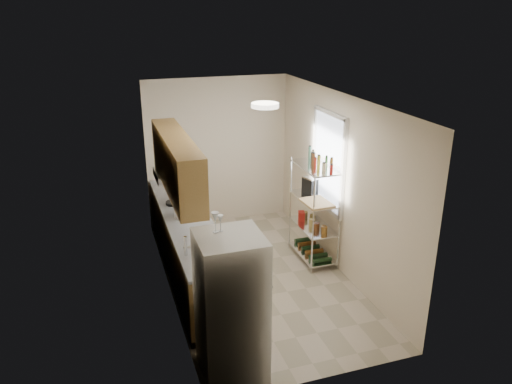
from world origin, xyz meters
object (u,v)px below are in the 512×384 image
(rice_cooker, at_px, (183,209))
(cutting_board, at_px, (317,203))
(refrigerator, at_px, (231,307))
(espresso_machine, at_px, (310,185))
(frying_pan_large, at_px, (173,203))

(rice_cooker, xyz_separation_m, cutting_board, (1.88, -0.40, 0.02))
(refrigerator, relative_size, cutting_board, 3.37)
(rice_cooker, xyz_separation_m, espresso_machine, (1.96, 0.04, 0.13))
(refrigerator, relative_size, rice_cooker, 5.87)
(refrigerator, height_order, cutting_board, refrigerator)
(refrigerator, distance_m, cutting_board, 2.59)
(rice_cooker, xyz_separation_m, frying_pan_large, (-0.06, 0.52, -0.09))
(refrigerator, height_order, frying_pan_large, refrigerator)
(rice_cooker, relative_size, espresso_machine, 1.07)
(refrigerator, distance_m, frying_pan_large, 2.77)
(rice_cooker, relative_size, cutting_board, 0.58)
(frying_pan_large, relative_size, espresso_machine, 0.90)
(rice_cooker, height_order, frying_pan_large, rice_cooker)
(refrigerator, distance_m, rice_cooker, 2.26)
(refrigerator, height_order, espresso_machine, refrigerator)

